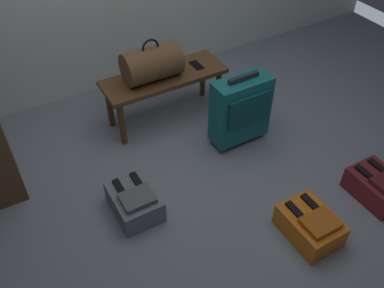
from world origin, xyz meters
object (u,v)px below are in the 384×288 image
(bench, at_px, (164,82))
(suitcase_upright_teal, at_px, (241,109))
(cell_phone, at_px, (196,65))
(backpack_maroon, at_px, (378,186))
(duffel_bag_brown, at_px, (152,64))
(backpack_orange, at_px, (310,225))
(backpack_grey, at_px, (135,201))

(bench, height_order, suitcase_upright_teal, suitcase_upright_teal)
(cell_phone, height_order, backpack_maroon, cell_phone)
(duffel_bag_brown, xyz_separation_m, backpack_maroon, (0.96, -1.52, -0.46))
(cell_phone, relative_size, backpack_maroon, 0.38)
(suitcase_upright_teal, xyz_separation_m, backpack_orange, (-0.13, -0.98, -0.22))
(cell_phone, bearing_deg, duffel_bag_brown, 178.73)
(duffel_bag_brown, relative_size, backpack_grey, 1.16)
(backpack_maroon, bearing_deg, duffel_bag_brown, 122.39)
(cell_phone, height_order, backpack_orange, cell_phone)
(backpack_maroon, relative_size, backpack_orange, 1.00)
(backpack_orange, bearing_deg, cell_phone, 87.83)
(suitcase_upright_teal, bearing_deg, cell_phone, 97.46)
(duffel_bag_brown, distance_m, backpack_orange, 1.64)
(suitcase_upright_teal, bearing_deg, bench, 123.38)
(bench, height_order, backpack_grey, bench)
(bench, distance_m, cell_phone, 0.30)
(duffel_bag_brown, bearing_deg, backpack_grey, -124.10)
(suitcase_upright_teal, relative_size, backpack_grey, 1.60)
(cell_phone, xyz_separation_m, suitcase_upright_teal, (0.07, -0.55, -0.12))
(bench, distance_m, backpack_orange, 1.57)
(duffel_bag_brown, height_order, backpack_grey, duffel_bag_brown)
(backpack_maroon, bearing_deg, suitcase_upright_teal, 117.41)
(suitcase_upright_teal, bearing_deg, backpack_orange, -97.51)
(bench, distance_m, duffel_bag_brown, 0.22)
(backpack_orange, bearing_deg, suitcase_upright_teal, 82.49)
(cell_phone, xyz_separation_m, backpack_grey, (-0.94, -0.80, -0.33))
(bench, xyz_separation_m, cell_phone, (0.29, -0.01, 0.07))
(backpack_grey, relative_size, backpack_orange, 1.00)
(bench, relative_size, backpack_grey, 2.63)
(duffel_bag_brown, height_order, backpack_maroon, duffel_bag_brown)
(duffel_bag_brown, relative_size, backpack_maroon, 1.16)
(backpack_grey, bearing_deg, backpack_orange, -39.58)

